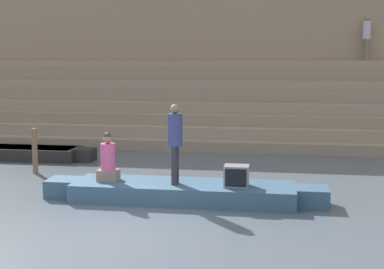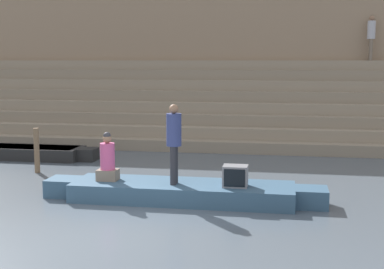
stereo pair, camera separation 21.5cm
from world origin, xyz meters
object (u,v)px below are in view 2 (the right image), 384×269
(rowboat_main, at_px, (182,191))
(tv_set, at_px, (235,176))
(mooring_post, at_px, (37,150))
(moored_boat_shore, at_px, (24,152))
(person_rowing, at_px, (108,161))
(person_standing, at_px, (174,138))
(person_on_steps, at_px, (371,34))

(rowboat_main, xyz_separation_m, tv_set, (1.16, -0.13, 0.41))
(mooring_post, bearing_deg, moored_boat_shore, 125.39)
(rowboat_main, distance_m, moored_boat_shore, 7.13)
(person_rowing, distance_m, tv_set, 2.86)
(person_standing, bearing_deg, person_rowing, -172.29)
(person_standing, xyz_separation_m, person_rowing, (-1.52, 0.10, -0.56))
(tv_set, xyz_separation_m, mooring_post, (-5.62, 2.34, -0.01))
(rowboat_main, distance_m, person_standing, 1.20)
(person_rowing, distance_m, mooring_post, 3.56)
(mooring_post, xyz_separation_m, person_on_steps, (9.78, 8.11, 3.40))
(moored_boat_shore, xyz_separation_m, person_on_steps, (11.14, 6.20, 3.80))
(person_rowing, xyz_separation_m, mooring_post, (-2.77, 2.22, -0.22))
(tv_set, bearing_deg, mooring_post, 150.65)
(person_rowing, height_order, person_on_steps, person_on_steps)
(person_standing, bearing_deg, moored_boat_shore, 154.69)
(person_standing, height_order, person_on_steps, person_on_steps)
(rowboat_main, bearing_deg, tv_set, -4.64)
(person_on_steps, bearing_deg, moored_boat_shore, 78.51)
(person_standing, height_order, tv_set, person_standing)
(rowboat_main, relative_size, person_standing, 3.58)
(person_rowing, height_order, tv_set, person_rowing)
(moored_boat_shore, distance_m, mooring_post, 2.38)
(rowboat_main, bearing_deg, moored_boat_shore, 146.19)
(tv_set, bearing_deg, person_rowing, 170.94)
(mooring_post, relative_size, person_on_steps, 0.73)
(tv_set, distance_m, mooring_post, 6.09)
(person_rowing, xyz_separation_m, tv_set, (2.85, -0.11, -0.22))
(rowboat_main, xyz_separation_m, person_on_steps, (5.32, 10.32, 3.79))
(tv_set, bearing_deg, rowboat_main, 167.07)
(person_rowing, xyz_separation_m, moored_boat_shore, (-4.13, 4.13, -0.63))
(moored_boat_shore, bearing_deg, tv_set, -30.86)
(mooring_post, height_order, person_on_steps, person_on_steps)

